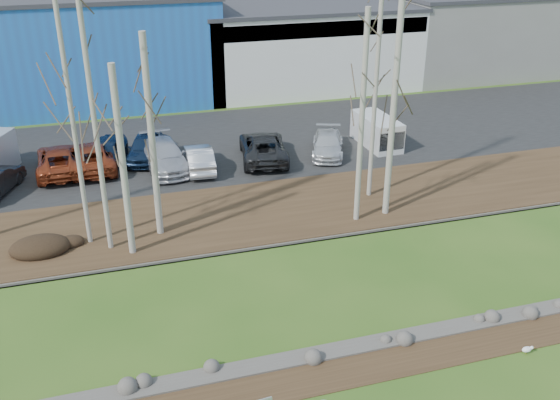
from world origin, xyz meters
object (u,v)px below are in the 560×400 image
object	(u,v)px
car_3	(164,155)
car_7	(328,144)
van_white	(378,132)
car_9	(93,156)
car_5	(199,158)
car_8	(107,151)
car_2	(60,160)
seagull	(527,349)
car_6	(263,147)
car_4	(145,148)

from	to	relation	value
car_3	car_7	distance (m)	10.07
car_3	van_white	distance (m)	13.69
car_9	van_white	distance (m)	17.77
car_5	car_7	world-z (taller)	car_5
car_8	car_5	bearing A→B (deg)	-10.35
car_2	car_3	world-z (taller)	car_3
seagull	car_6	bearing A→B (deg)	124.14
car_2	car_8	distance (m)	2.76
car_3	car_7	bearing A→B (deg)	-8.31
car_7	van_white	distance (m)	3.69
car_4	car_7	distance (m)	11.22
car_5	car_7	size ratio (longest dim) A/B	0.94
seagull	car_9	size ratio (longest dim) A/B	0.08
car_4	van_white	size ratio (longest dim) A/B	1.04
seagull	car_7	size ratio (longest dim) A/B	0.09
car_6	car_9	size ratio (longest dim) A/B	1.05
car_8	car_9	xyz separation A→B (m)	(-0.85, -0.59, -0.01)
car_2	car_7	distance (m)	16.03
car_7	van_white	bearing A→B (deg)	29.63
car_5	car_6	world-z (taller)	car_6
seagull	car_4	xyz separation A→B (m)	(-10.86, 22.33, 0.73)
car_3	van_white	size ratio (longest dim) A/B	1.28
seagull	van_white	world-z (taller)	van_white
car_2	car_5	size ratio (longest dim) A/B	1.26
car_4	car_9	bearing A→B (deg)	-152.96
car_7	van_white	xyz separation A→B (m)	(3.64, 0.53, 0.27)
seagull	car_4	size ratio (longest dim) A/B	0.10
seagull	car_4	bearing A→B (deg)	138.96
seagull	van_white	bearing A→B (deg)	102.66
car_4	car_9	world-z (taller)	car_4
car_3	car_9	xyz separation A→B (m)	(-4.04, 1.17, -0.05)
car_5	car_7	distance (m)	8.12
car_3	car_7	xyz separation A→B (m)	(10.05, -0.60, -0.14)
car_5	car_6	bearing A→B (deg)	-168.83
car_3	car_9	size ratio (longest dim) A/B	1.02
seagull	car_3	size ratio (longest dim) A/B	0.08
car_5	car_8	world-z (taller)	car_8
car_8	car_3	bearing A→B (deg)	-12.55
car_6	car_8	size ratio (longest dim) A/B	1.27
car_6	van_white	size ratio (longest dim) A/B	1.33
car_9	van_white	size ratio (longest dim) A/B	1.26
car_2	car_9	size ratio (longest dim) A/B	1.00
car_2	van_white	distance (m)	19.62
car_2	car_4	world-z (taller)	car_4
car_7	car_4	bearing A→B (deg)	-170.75
car_3	car_5	bearing A→B (deg)	-27.71
car_4	car_5	size ratio (longest dim) A/B	1.04
car_6	car_7	world-z (taller)	car_6
car_7	car_2	bearing A→B (deg)	-164.94
car_2	car_7	bearing A→B (deg)	172.52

